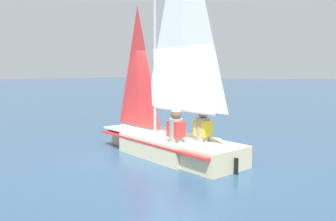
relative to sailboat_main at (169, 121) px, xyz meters
name	(u,v)px	position (x,y,z in m)	size (l,w,h in m)	color
ground_plane	(168,155)	(0.01, 0.03, -0.81)	(260.00, 260.00, 0.00)	#2D4C6B
sailboat_main	(169,121)	(0.00, 0.00, 0.00)	(2.26, 4.08, 5.68)	beige
sailor_helm	(176,133)	(-0.43, -0.50, -0.18)	(0.36, 0.39, 1.16)	black
sailor_crew	(203,132)	(0.02, -0.90, -0.18)	(0.36, 0.39, 1.16)	black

